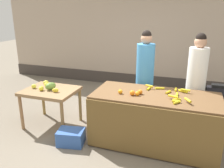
# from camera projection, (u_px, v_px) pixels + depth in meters

# --- Properties ---
(ground_plane) EXTENTS (24.00, 24.00, 0.00)m
(ground_plane) POSITION_uv_depth(u_px,v_px,m) (125.00, 137.00, 4.18)
(ground_plane) COLOR #756B5B
(market_wall_back) EXTENTS (9.64, 0.23, 3.57)m
(market_wall_back) POSITION_uv_depth(u_px,v_px,m) (156.00, 27.00, 6.39)
(market_wall_back) COLOR tan
(market_wall_back) RESTS_ON ground
(fruit_stall_counter) EXTENTS (2.05, 0.95, 0.89)m
(fruit_stall_counter) POSITION_uv_depth(u_px,v_px,m) (154.00, 120.00, 3.87)
(fruit_stall_counter) COLOR brown
(fruit_stall_counter) RESTS_ON ground
(side_table_wooden) EXTENTS (0.99, 0.79, 0.75)m
(side_table_wooden) POSITION_uv_depth(u_px,v_px,m) (51.00, 94.00, 4.45)
(side_table_wooden) COLOR olive
(side_table_wooden) RESTS_ON ground
(banana_bunch_pile) EXTENTS (0.79, 0.72, 0.07)m
(banana_bunch_pile) POSITION_uv_depth(u_px,v_px,m) (172.00, 93.00, 3.72)
(banana_bunch_pile) COLOR gold
(banana_bunch_pile) RESTS_ON fruit_stall_counter
(orange_pile) EXTENTS (0.39, 0.17, 0.08)m
(orange_pile) POSITION_uv_depth(u_px,v_px,m) (133.00, 92.00, 3.73)
(orange_pile) COLOR orange
(orange_pile) RESTS_ON fruit_stall_counter
(mango_papaya_pile) EXTENTS (0.64, 0.48, 0.14)m
(mango_papaya_pile) POSITION_uv_depth(u_px,v_px,m) (48.00, 86.00, 4.43)
(mango_papaya_pile) COLOR yellow
(mango_papaya_pile) RESTS_ON side_table_wooden
(vendor_woman_blue_shirt) EXTENTS (0.34, 0.34, 1.86)m
(vendor_woman_blue_shirt) POSITION_uv_depth(u_px,v_px,m) (145.00, 78.00, 4.47)
(vendor_woman_blue_shirt) COLOR #33333D
(vendor_woman_blue_shirt) RESTS_ON ground
(vendor_woman_white_shirt) EXTENTS (0.34, 0.34, 1.84)m
(vendor_woman_white_shirt) POSITION_uv_depth(u_px,v_px,m) (196.00, 84.00, 4.16)
(vendor_woman_white_shirt) COLOR #33333D
(vendor_woman_white_shirt) RESTS_ON ground
(produce_crate) EXTENTS (0.49, 0.40, 0.26)m
(produce_crate) POSITION_uv_depth(u_px,v_px,m) (71.00, 137.00, 3.93)
(produce_crate) COLOR #3359A5
(produce_crate) RESTS_ON ground
(produce_sack) EXTENTS (0.44, 0.46, 0.49)m
(produce_sack) POSITION_uv_depth(u_px,v_px,m) (99.00, 107.00, 4.88)
(produce_sack) COLOR maroon
(produce_sack) RESTS_ON ground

